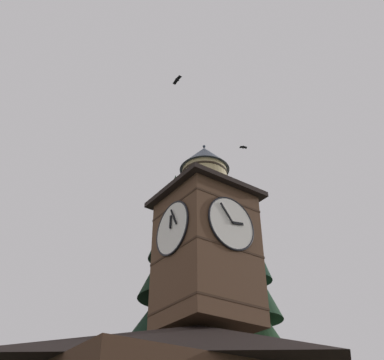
{
  "coord_description": "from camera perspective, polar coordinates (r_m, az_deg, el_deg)",
  "views": [
    {
      "loc": [
        9.45,
        12.72,
        1.21
      ],
      "look_at": [
        -1.63,
        -2.98,
        13.98
      ],
      "focal_mm": 41.86,
      "sensor_mm": 36.0,
      "label": 1
    }
  ],
  "objects": [
    {
      "name": "pine_tree_behind",
      "position": [
        23.91,
        -2.61,
        -18.6
      ],
      "size": [
        6.37,
        6.37,
        16.91
      ],
      "color": "#473323",
      "rests_on": "ground_plane"
    },
    {
      "name": "pine_tree_aside",
      "position": [
        28.55,
        8.14,
        -20.78
      ],
      "size": [
        6.32,
        6.32,
        18.38
      ],
      "color": "#473323",
      "rests_on": "ground_plane"
    },
    {
      "name": "clock_tower",
      "position": [
        21.37,
        1.77,
        -7.73
      ],
      "size": [
        4.45,
        4.45,
        9.93
      ],
      "color": "brown",
      "rests_on": "building_main"
    },
    {
      "name": "flying_bird_high",
      "position": [
        23.72,
        -1.9,
        12.65
      ],
      "size": [
        0.24,
        0.69,
        0.13
      ],
      "color": "black"
    },
    {
      "name": "flying_bird_low",
      "position": [
        29.82,
        6.55,
        4.18
      ],
      "size": [
        0.52,
        0.38,
        0.15
      ],
      "color": "black"
    }
  ]
}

